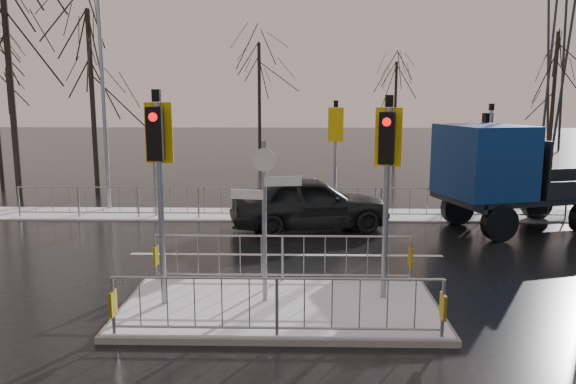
{
  "coord_description": "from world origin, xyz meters",
  "views": [
    {
      "loc": [
        0.39,
        -10.08,
        4.06
      ],
      "look_at": [
        0.08,
        2.88,
        1.8
      ],
      "focal_mm": 35.0,
      "sensor_mm": 36.0,
      "label": 1
    }
  ],
  "objects_px": {
    "flatbed_truck": "(512,175)",
    "street_lamp_left": "(104,82)",
    "traffic_island": "(279,292)",
    "car_far_lane": "(310,203)"
  },
  "relations": [
    {
      "from": "flatbed_truck",
      "to": "street_lamp_left",
      "type": "distance_m",
      "value": 13.7
    },
    {
      "from": "car_far_lane",
      "to": "flatbed_truck",
      "type": "relative_size",
      "value": 0.66
    },
    {
      "from": "flatbed_truck",
      "to": "car_far_lane",
      "type": "bearing_deg",
      "value": -180.0
    },
    {
      "from": "traffic_island",
      "to": "street_lamp_left",
      "type": "xyz_separation_m",
      "value": [
        -6.42,
        9.49,
        4.1
      ]
    },
    {
      "from": "traffic_island",
      "to": "street_lamp_left",
      "type": "height_order",
      "value": "street_lamp_left"
    },
    {
      "from": "car_far_lane",
      "to": "street_lamp_left",
      "type": "xyz_separation_m",
      "value": [
        -7.08,
        2.84,
        3.67
      ]
    },
    {
      "from": "street_lamp_left",
      "to": "flatbed_truck",
      "type": "bearing_deg",
      "value": -12.22
    },
    {
      "from": "traffic_island",
      "to": "street_lamp_left",
      "type": "bearing_deg",
      "value": 124.07
    },
    {
      "from": "car_far_lane",
      "to": "flatbed_truck",
      "type": "distance_m",
      "value": 6.08
    },
    {
      "from": "car_far_lane",
      "to": "street_lamp_left",
      "type": "bearing_deg",
      "value": 56.3
    }
  ]
}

